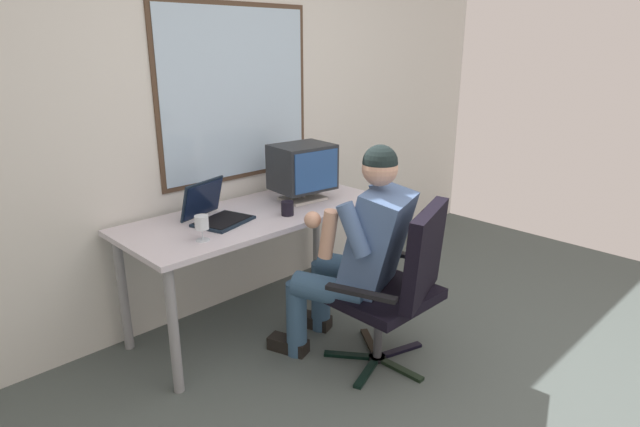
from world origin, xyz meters
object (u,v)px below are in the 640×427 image
laptop (214,211)px  crt_monitor (303,168)px  person_seated (357,250)px  wine_glass (202,224)px  office_chair (399,279)px  coffee_mug (287,208)px  desk (258,225)px

laptop → crt_monitor: bearing=-3.7°
person_seated → wine_glass: (-0.67, 0.50, 0.19)m
office_chair → laptop: size_ratio=2.44×
office_chair → coffee_mug: size_ratio=11.00×
laptop → coffee_mug: laptop is taller
laptop → coffee_mug: size_ratio=4.51×
crt_monitor → coffee_mug: 0.38m
desk → office_chair: bearing=-76.3°
desk → wine_glass: 0.57m
person_seated → coffee_mug: person_seated is taller
laptop → wine_glass: size_ratio=2.82×
person_seated → laptop: 0.87m
person_seated → crt_monitor: person_seated is taller
crt_monitor → coffee_mug: bearing=-148.5°
coffee_mug → office_chair: bearing=-79.8°
office_chair → person_seated: person_seated is taller
crt_monitor → coffee_mug: (-0.29, -0.18, -0.17)m
person_seated → coffee_mug: 0.54m
crt_monitor → laptop: (-0.67, 0.04, -0.16)m
desk → person_seated: 0.71m
desk → coffee_mug: coffee_mug is taller
office_chair → desk: bearing=103.7°
person_seated → laptop: (-0.44, 0.73, 0.16)m
crt_monitor → wine_glass: size_ratio=2.95×
office_chair → laptop: 1.14m
wine_glass → coffee_mug: wine_glass is taller
desk → laptop: (-0.29, 0.04, 0.15)m
office_chair → person_seated: size_ratio=0.76×
laptop → wine_glass: (-0.22, -0.23, 0.03)m
person_seated → office_chair: bearing=-72.8°
person_seated → crt_monitor: size_ratio=3.08×
office_chair → laptop: laptop is taller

